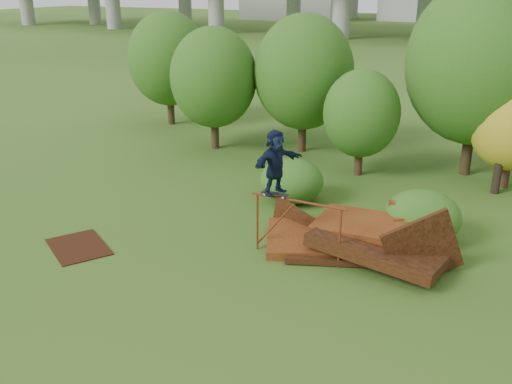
% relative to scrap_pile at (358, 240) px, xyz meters
% --- Properties ---
extents(ground, '(240.00, 240.00, 0.00)m').
position_rel_scrap_pile_xyz_m(ground, '(-1.88, -2.83, -0.38)').
color(ground, '#2D5116').
rests_on(ground, ground).
extents(scrap_pile, '(5.66, 3.32, 2.21)m').
position_rel_scrap_pile_xyz_m(scrap_pile, '(0.00, 0.00, 0.00)').
color(scrap_pile, '#4A230D').
rests_on(scrap_pile, ground).
extents(grind_rail, '(2.65, 0.09, 1.66)m').
position_rel_scrap_pile_xyz_m(grind_rail, '(-1.37, -1.02, 0.82)').
color(grind_rail, maroon).
rests_on(grind_rail, ground).
extents(skateboard, '(0.74, 0.21, 0.08)m').
position_rel_scrap_pile_xyz_m(skateboard, '(-2.03, -1.01, 1.34)').
color(skateboard, black).
rests_on(skateboard, grind_rail).
extents(skater, '(1.05, 1.66, 1.71)m').
position_rel_scrap_pile_xyz_m(skater, '(-2.03, -1.01, 2.21)').
color(skater, black).
rests_on(skater, skateboard).
extents(flat_plate, '(2.38, 2.19, 0.03)m').
position_rel_scrap_pile_xyz_m(flat_plate, '(-7.05, -3.15, -0.37)').
color(flat_plate, black).
rests_on(flat_plate, ground).
extents(tree_0, '(3.71, 3.71, 5.23)m').
position_rel_scrap_pile_xyz_m(tree_0, '(-8.73, 7.22, 2.71)').
color(tree_0, black).
rests_on(tree_0, ground).
extents(tree_1, '(4.16, 4.16, 5.78)m').
position_rel_scrap_pile_xyz_m(tree_1, '(-5.12, 8.48, 3.00)').
color(tree_1, black).
rests_on(tree_1, ground).
extents(tree_2, '(2.84, 2.84, 4.00)m').
position_rel_scrap_pile_xyz_m(tree_2, '(-1.99, 6.48, 1.98)').
color(tree_2, black).
rests_on(tree_2, ground).
extents(tree_3, '(5.18, 5.18, 7.19)m').
position_rel_scrap_pile_xyz_m(tree_3, '(1.65, 8.37, 3.82)').
color(tree_3, black).
rests_on(tree_3, ground).
extents(tree_6, '(4.03, 4.03, 5.63)m').
position_rel_scrap_pile_xyz_m(tree_6, '(-13.03, 10.09, 2.92)').
color(tree_6, black).
rests_on(tree_6, ground).
extents(shrub_left, '(2.14, 1.97, 1.48)m').
position_rel_scrap_pile_xyz_m(shrub_left, '(-3.13, 2.71, 0.36)').
color(shrub_left, '#1E4C14').
rests_on(shrub_left, ground).
extents(shrub_right, '(2.14, 1.96, 1.51)m').
position_rel_scrap_pile_xyz_m(shrub_right, '(1.37, 1.52, 0.37)').
color(shrub_right, '#1E4C14').
rests_on(shrub_right, ground).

